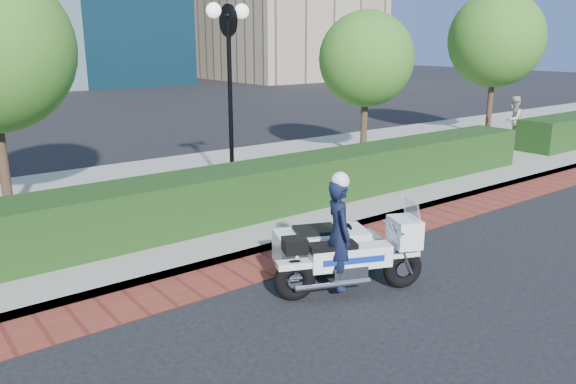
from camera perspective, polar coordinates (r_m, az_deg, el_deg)
ground at (r=8.68m, az=7.17°, el=-9.43°), size 120.00×120.00×0.00m
brick_strip at (r=9.71m, az=0.95°, el=-6.52°), size 60.00×1.00×0.01m
sidewalk at (r=13.34m, az=-11.09°, el=-0.41°), size 60.00×8.00×0.15m
hedge_main at (r=11.15m, az=-5.72°, el=-0.22°), size 18.00×1.20×1.00m
lamppost at (r=12.65m, az=-5.96°, el=12.22°), size 1.02×0.70×4.21m
tree_c at (r=17.10m, az=7.96°, el=13.22°), size 2.80×2.80×4.30m
tree_d at (r=22.17m, az=20.37°, el=14.33°), size 3.40×3.40×5.16m
police_motorcycle at (r=8.43m, az=4.98°, el=-5.48°), size 2.18×2.03×1.85m
pedestrian at (r=20.87m, az=21.90°, el=6.84°), size 0.87×0.73×1.61m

